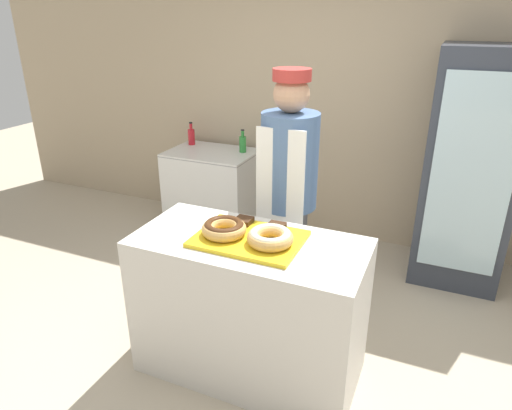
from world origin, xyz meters
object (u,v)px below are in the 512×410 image
at_px(bottle_red, 191,136).
at_px(bottle_green, 243,143).
at_px(donut_light_glaze, 270,237).
at_px(beverage_fridge, 470,170).
at_px(donut_chocolate_glaze, 224,228).
at_px(brownie_back_right, 276,227).
at_px(baker_person, 288,195).
at_px(chest_freezer, 213,190).
at_px(serving_tray, 249,239).
at_px(brownie_back_left, 244,221).

xyz_separation_m(bottle_red, bottle_green, (0.61, -0.04, -0.00)).
bearing_deg(bottle_green, donut_light_glaze, -61.01).
relative_size(donut_light_glaze, beverage_fridge, 0.14).
relative_size(donut_chocolate_glaze, donut_light_glaze, 1.00).
height_order(brownie_back_right, beverage_fridge, beverage_fridge).
xyz_separation_m(donut_chocolate_glaze, donut_light_glaze, (0.28, 0.00, 0.00)).
bearing_deg(baker_person, chest_freezer, 137.88).
relative_size(serving_tray, chest_freezer, 0.70).
height_order(brownie_back_left, bottle_green, bottle_green).
bearing_deg(bottle_green, baker_person, -52.86).
height_order(beverage_fridge, bottle_red, beverage_fridge).
xyz_separation_m(donut_chocolate_glaze, beverage_fridge, (1.28, 1.77, -0.03)).
relative_size(beverage_fridge, bottle_green, 8.34).
xyz_separation_m(donut_chocolate_glaze, chest_freezer, (-1.06, 1.77, -0.56)).
distance_m(baker_person, bottle_red, 1.94).
xyz_separation_m(serving_tray, baker_person, (-0.01, 0.67, 0.02)).
relative_size(brownie_back_left, brownie_back_right, 1.00).
xyz_separation_m(donut_chocolate_glaze, bottle_red, (-1.37, 1.92, -0.06)).
distance_m(brownie_back_left, chest_freezer, 2.00).
relative_size(donut_chocolate_glaze, chest_freezer, 0.30).
distance_m(donut_light_glaze, beverage_fridge, 2.03).
bearing_deg(brownie_back_left, beverage_fridge, 51.94).
xyz_separation_m(donut_light_glaze, baker_person, (-0.15, 0.70, -0.03)).
bearing_deg(brownie_back_left, chest_freezer, 124.50).
bearing_deg(donut_chocolate_glaze, donut_light_glaze, 0.00).
bearing_deg(beverage_fridge, bottle_red, 176.61).
xyz_separation_m(baker_person, chest_freezer, (-1.19, 1.08, -0.53)).
distance_m(donut_chocolate_glaze, bottle_red, 2.36).
bearing_deg(brownie_back_right, brownie_back_left, 180.00).
bearing_deg(beverage_fridge, donut_light_glaze, -119.40).
height_order(donut_light_glaze, bottle_green, bottle_green).
distance_m(serving_tray, brownie_back_left, 0.19).
xyz_separation_m(serving_tray, donut_chocolate_glaze, (-0.14, -0.03, 0.06)).
height_order(brownie_back_left, brownie_back_right, same).
bearing_deg(baker_person, beverage_fridge, 43.12).
bearing_deg(donut_chocolate_glaze, brownie_back_left, 78.77).
bearing_deg(donut_light_glaze, bottle_green, 118.99).
relative_size(donut_chocolate_glaze, baker_person, 0.14).
bearing_deg(donut_chocolate_glaze, bottle_red, 125.42).
bearing_deg(donut_light_glaze, baker_person, 101.82).
relative_size(brownie_back_right, chest_freezer, 0.12).
distance_m(beverage_fridge, chest_freezer, 2.39).
height_order(donut_chocolate_glaze, brownie_back_right, donut_chocolate_glaze).
distance_m(donut_light_glaze, brownie_back_right, 0.19).
bearing_deg(beverage_fridge, bottle_green, 176.80).
relative_size(serving_tray, donut_light_glaze, 2.35).
relative_size(baker_person, bottle_green, 7.86).
height_order(brownie_back_left, baker_person, baker_person).
relative_size(serving_tray, brownie_back_left, 6.04).
xyz_separation_m(baker_person, bottle_red, (-1.50, 1.23, -0.03)).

